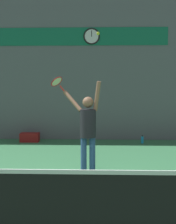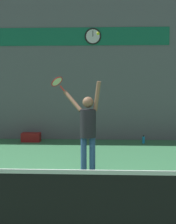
# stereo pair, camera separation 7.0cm
# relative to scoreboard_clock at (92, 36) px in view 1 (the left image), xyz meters

# --- Properties ---
(ground_plane) EXTENTS (18.00, 18.00, 0.00)m
(ground_plane) POSITION_rel_scoreboard_clock_xyz_m (-0.39, -6.22, -3.65)
(ground_plane) COLOR #387A4C
(back_wall) EXTENTS (18.00, 0.10, 5.00)m
(back_wall) POSITION_rel_scoreboard_clock_xyz_m (-0.39, 0.08, -1.15)
(back_wall) COLOR slate
(back_wall) RESTS_ON ground_plane
(sponsor_banner) EXTENTS (6.08, 0.02, 0.62)m
(sponsor_banner) POSITION_rel_scoreboard_clock_xyz_m (-0.39, 0.02, -0.00)
(sponsor_banner) COLOR #146B4C
(scoreboard_clock) EXTENTS (0.58, 0.05, 0.58)m
(scoreboard_clock) POSITION_rel_scoreboard_clock_xyz_m (0.00, 0.00, 0.00)
(scoreboard_clock) COLOR white
(court_net) EXTENTS (8.26, 0.07, 1.06)m
(court_net) POSITION_rel_scoreboard_clock_xyz_m (-0.39, -7.60, -3.15)
(court_net) COLOR #333333
(court_net) RESTS_ON ground_plane
(tennis_player) EXTENTS (0.89, 0.54, 2.01)m
(tennis_player) POSITION_rel_scoreboard_clock_xyz_m (0.02, -4.30, -2.61)
(tennis_player) COLOR #2D4C7F
(tennis_player) RESTS_ON ground_plane
(tennis_racket) EXTENTS (0.40, 0.38, 0.36)m
(tennis_racket) POSITION_rel_scoreboard_clock_xyz_m (-0.70, -3.87, -1.65)
(tennis_racket) COLOR red
(tennis_ball) EXTENTS (0.07, 0.07, 0.07)m
(tennis_ball) POSITION_rel_scoreboard_clock_xyz_m (0.24, -4.37, -0.64)
(tennis_ball) COLOR #CCDB2D
(water_bottle) EXTENTS (0.09, 0.09, 0.27)m
(water_bottle) POSITION_rel_scoreboard_clock_xyz_m (1.72, -0.67, -3.52)
(water_bottle) COLOR #198CCC
(water_bottle) RESTS_ON ground_plane
(equipment_bag) EXTENTS (0.64, 0.35, 0.30)m
(equipment_bag) POSITION_rel_scoreboard_clock_xyz_m (-2.12, -0.50, -3.50)
(equipment_bag) COLOR maroon
(equipment_bag) RESTS_ON ground_plane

